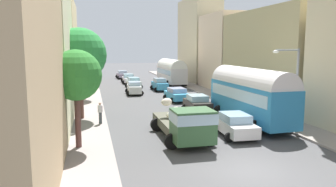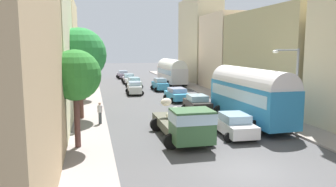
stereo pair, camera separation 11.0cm
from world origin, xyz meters
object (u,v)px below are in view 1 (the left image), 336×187
at_px(parked_bus_1, 171,71).
at_px(pedestrian_1, 82,99).
at_px(car_3, 122,74).
at_px(car_6, 177,94).
at_px(pedestrian_0, 100,112).
at_px(car_7, 160,84).
at_px(cargo_truck_0, 185,123).
at_px(car_5, 197,104).
at_px(streetlamp_near, 293,81).
at_px(pedestrian_2, 78,118).
at_px(car_1, 133,83).
at_px(car_0, 134,88).
at_px(car_2, 128,78).
at_px(car_4, 235,125).
at_px(parked_bus_0, 250,93).

xyz_separation_m(parked_bus_1, pedestrian_1, (-12.80, -17.39, -1.07)).
xyz_separation_m(car_3, car_6, (3.27, -27.02, -0.00)).
bearing_deg(pedestrian_0, car_7, 65.56).
distance_m(cargo_truck_0, car_5, 9.08).
bearing_deg(streetlamp_near, pedestrian_2, 168.85).
distance_m(car_5, car_7, 15.55).
relative_size(cargo_truck_0, streetlamp_near, 1.26).
distance_m(cargo_truck_0, car_1, 27.51).
relative_size(car_0, car_6, 1.00).
bearing_deg(car_0, streetlamp_near, -68.32).
bearing_deg(car_2, car_3, 91.34).
bearing_deg(car_4, car_0, 100.74).
relative_size(car_0, pedestrian_2, 2.06).
bearing_deg(pedestrian_2, car_3, 80.21).
distance_m(car_2, car_3, 8.14).
height_order(car_0, pedestrian_1, pedestrian_1).
bearing_deg(car_3, parked_bus_1, -63.40).
distance_m(car_6, pedestrian_1, 10.24).
distance_m(car_3, car_4, 41.63).
bearing_deg(car_0, car_2, 86.70).
xyz_separation_m(parked_bus_1, car_4, (-2.86, -29.05, -1.38)).
xyz_separation_m(car_1, car_2, (-0.01, 6.34, -0.01)).
bearing_deg(parked_bus_1, car_1, -161.35).
distance_m(car_6, pedestrian_2, 15.19).
xyz_separation_m(parked_bus_1, car_2, (-6.04, 4.30, -1.40)).
bearing_deg(car_4, car_2, 95.45).
distance_m(car_1, car_5, 19.42).
relative_size(car_6, streetlamp_near, 0.69).
distance_m(parked_bus_0, streetlamp_near, 3.47).
relative_size(car_6, pedestrian_1, 2.11).
height_order(car_5, pedestrian_2, pedestrian_2).
bearing_deg(car_1, car_2, 90.07).
xyz_separation_m(pedestrian_0, streetlamp_near, (12.69, -4.89, 2.50)).
distance_m(parked_bus_1, pedestrian_0, 26.56).
xyz_separation_m(car_1, streetlamp_near, (7.40, -26.85, 2.74)).
bearing_deg(car_4, parked_bus_1, 84.39).
distance_m(car_3, pedestrian_1, 30.55).
height_order(car_4, car_5, car_5).
height_order(car_2, car_5, car_5).
distance_m(car_5, pedestrian_0, 8.94).
distance_m(car_2, car_7, 10.41).
height_order(parked_bus_1, pedestrian_0, parked_bus_1).
bearing_deg(cargo_truck_0, car_6, 77.09).
height_order(car_3, pedestrian_1, pedestrian_1).
relative_size(cargo_truck_0, car_2, 1.69).
bearing_deg(pedestrian_0, pedestrian_2, -126.82).
relative_size(car_2, streetlamp_near, 0.75).
xyz_separation_m(pedestrian_0, pedestrian_2, (-1.56, -2.08, 0.10)).
distance_m(parked_bus_1, car_4, 29.23).
relative_size(cargo_truck_0, car_4, 1.79).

